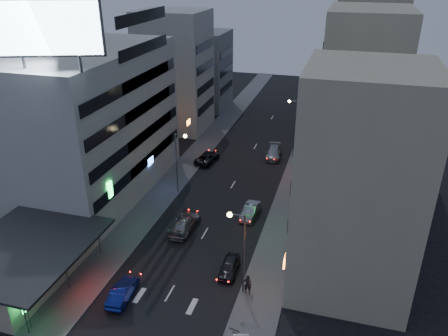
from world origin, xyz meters
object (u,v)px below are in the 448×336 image
at_px(parked_car_right_mid, 250,211).
at_px(person, 248,284).
at_px(parked_car_right_far, 274,152).
at_px(parked_car_right_near, 229,267).
at_px(road_car_silver, 184,223).
at_px(scooter_silver_b, 249,329).
at_px(parked_car_left, 207,157).
at_px(road_car_blue, 123,292).
at_px(scooter_black_b, 240,327).

height_order(parked_car_right_mid, person, person).
relative_size(parked_car_right_far, person, 2.73).
distance_m(parked_car_right_near, road_car_silver, 8.88).
height_order(parked_car_right_near, scooter_silver_b, parked_car_right_near).
distance_m(road_car_silver, scooter_silver_b, 16.48).
bearing_deg(parked_car_left, parked_car_right_mid, 133.34).
bearing_deg(road_car_blue, parked_car_left, -91.03).
height_order(road_car_silver, scooter_silver_b, road_car_silver).
height_order(parked_car_right_far, scooter_black_b, parked_car_right_far).
xyz_separation_m(parked_car_right_mid, parked_car_left, (-9.57, 13.26, 0.00)).
bearing_deg(road_car_silver, parked_car_right_far, -104.25).
bearing_deg(scooter_black_b, parked_car_right_far, 18.92).
bearing_deg(parked_car_left, parked_car_right_near, 120.25).
xyz_separation_m(parked_car_right_mid, scooter_silver_b, (3.98, -17.59, -0.03)).
height_order(road_car_blue, person, person).
xyz_separation_m(parked_car_left, scooter_silver_b, (13.56, -30.85, -0.03)).
relative_size(road_car_blue, scooter_black_b, 2.74).
relative_size(parked_car_left, scooter_black_b, 3.20).
distance_m(road_car_silver, scooter_black_b, 16.00).
distance_m(parked_car_left, person, 28.96).
bearing_deg(scooter_black_b, parked_car_right_near, 35.19).
height_order(parked_car_left, parked_car_right_far, parked_car_right_far).
bearing_deg(scooter_black_b, road_car_silver, 50.00).
relative_size(parked_car_left, road_car_blue, 1.17).
bearing_deg(scooter_silver_b, parked_car_right_near, 10.40).
relative_size(parked_car_right_near, parked_car_right_far, 0.75).
bearing_deg(parked_car_left, road_car_blue, 101.13).
height_order(parked_car_right_far, person, person).
bearing_deg(road_car_blue, road_car_silver, -101.02).
distance_m(parked_car_right_far, road_car_blue, 35.02).
distance_m(parked_car_right_mid, scooter_silver_b, 18.04).
xyz_separation_m(parked_car_left, scooter_black_b, (12.84, -30.80, -0.10)).
bearing_deg(scooter_black_b, parked_car_right_mid, 23.50).
height_order(parked_car_right_near, road_car_silver, road_car_silver).
bearing_deg(road_car_silver, parked_car_right_near, 140.24).
distance_m(parked_car_left, scooter_silver_b, 33.70).
xyz_separation_m(parked_car_right_near, parked_car_left, (-9.97, 23.78, 0.04)).
distance_m(parked_car_left, road_car_silver, 18.31).
bearing_deg(road_car_blue, parked_car_right_far, -106.64).
xyz_separation_m(parked_car_right_mid, scooter_black_b, (3.26, -17.54, -0.10)).
height_order(road_car_blue, scooter_black_b, road_car_blue).
relative_size(parked_car_right_mid, road_car_silver, 0.76).
xyz_separation_m(parked_car_left, parked_car_right_far, (9.16, 4.44, 0.06)).
xyz_separation_m(road_car_blue, scooter_silver_b, (11.67, -1.04, -0.04)).
bearing_deg(scooter_black_b, person, 19.26).
xyz_separation_m(parked_car_right_mid, road_car_blue, (-7.69, -16.55, 0.01)).
bearing_deg(person, parked_car_left, -68.03).
xyz_separation_m(parked_car_right_near, scooter_black_b, (2.87, -7.02, -0.06)).
bearing_deg(parked_car_right_near, parked_car_left, 110.54).
xyz_separation_m(parked_car_right_mid, person, (2.75, -12.94, 0.38)).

